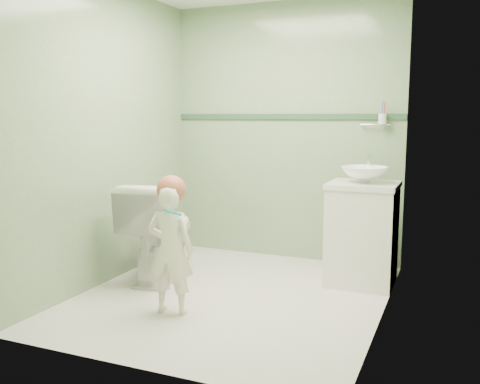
% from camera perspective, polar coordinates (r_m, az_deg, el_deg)
% --- Properties ---
extents(ground, '(2.50, 2.50, 0.00)m').
position_cam_1_polar(ground, '(4.05, -0.84, -11.28)').
color(ground, silver).
rests_on(ground, ground).
extents(room_shell, '(2.50, 2.54, 2.40)m').
position_cam_1_polar(room_shell, '(3.82, -0.88, 5.95)').
color(room_shell, gray).
rests_on(room_shell, ground).
extents(trim_stripe, '(2.20, 0.02, 0.05)m').
position_cam_1_polar(trim_stripe, '(4.97, 4.90, 8.19)').
color(trim_stripe, '#2E5035').
rests_on(trim_stripe, room_shell).
extents(vanity, '(0.52, 0.50, 0.80)m').
position_cam_1_polar(vanity, '(4.36, 13.14, -4.60)').
color(vanity, silver).
rests_on(vanity, ground).
extents(counter, '(0.54, 0.52, 0.04)m').
position_cam_1_polar(counter, '(4.29, 13.32, 0.75)').
color(counter, white).
rests_on(counter, vanity).
extents(basin, '(0.37, 0.37, 0.13)m').
position_cam_1_polar(basin, '(4.28, 13.36, 1.86)').
color(basin, white).
rests_on(basin, counter).
extents(faucet, '(0.03, 0.13, 0.18)m').
position_cam_1_polar(faucet, '(4.45, 13.79, 3.13)').
color(faucet, silver).
rests_on(faucet, counter).
extents(cup_holder, '(0.26, 0.07, 0.21)m').
position_cam_1_polar(cup_holder, '(4.72, 15.15, 7.67)').
color(cup_holder, silver).
rests_on(cup_holder, room_shell).
extents(toilet, '(0.57, 0.86, 0.82)m').
position_cam_1_polar(toilet, '(4.42, -8.73, -4.15)').
color(toilet, white).
rests_on(toilet, ground).
extents(toddler, '(0.35, 0.25, 0.89)m').
position_cam_1_polar(toddler, '(3.63, -7.57, -6.26)').
color(toddler, silver).
rests_on(toddler, ground).
extents(hair_cap, '(0.20, 0.20, 0.20)m').
position_cam_1_polar(hair_cap, '(3.57, -7.49, 0.24)').
color(hair_cap, '#AC5742').
rests_on(hair_cap, toddler).
extents(teal_toothbrush, '(0.11, 0.14, 0.08)m').
position_cam_1_polar(teal_toothbrush, '(3.43, -7.34, -2.14)').
color(teal_toothbrush, '#0F9A94').
rests_on(teal_toothbrush, toddler).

